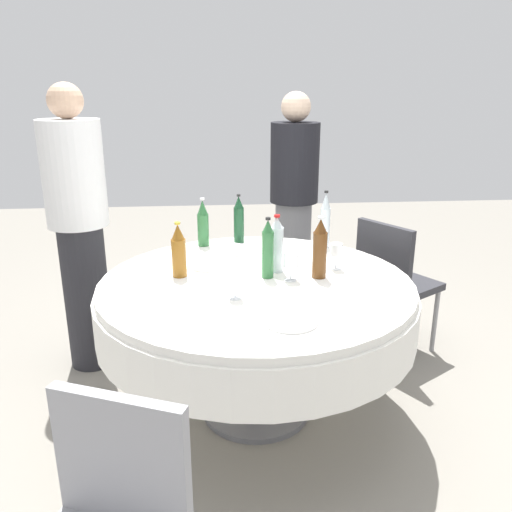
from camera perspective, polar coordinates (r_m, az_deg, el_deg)
The scene contains 19 objects.
ground_plane at distance 2.86m, azimuth 0.00°, elevation -16.65°, with size 10.00×10.00×0.00m, color gray.
dining_table at distance 2.57m, azimuth 0.00°, elevation -5.70°, with size 1.55×1.55×0.74m.
bottle_clear_west at distance 2.59m, azimuth 2.29°, elevation 1.20°, with size 0.07×0.07×0.30m.
bottle_dark_green_right at distance 3.09m, azimuth -1.91°, elevation 3.96°, with size 0.06×0.06×0.29m.
bottle_brown_mid at distance 2.53m, azimuth 7.05°, elevation 0.74°, with size 0.07×0.07×0.31m.
bottle_amber_inner at distance 2.55m, azimuth -8.52°, elevation 0.50°, with size 0.07×0.07×0.28m.
bottle_green_north at distance 2.51m, azimuth 1.31°, elevation 0.70°, with size 0.06×0.06×0.30m.
bottle_green_near at distance 3.04m, azimuth -5.87°, elevation 3.55°, with size 0.07×0.07×0.29m.
bottle_clear_far at distance 3.02m, azimuth 7.64°, elevation 3.84°, with size 0.06×0.06×0.33m.
wine_glass_inner at distance 2.49m, azimuth 3.87°, elevation -0.57°, with size 0.07×0.07×0.14m.
wine_glass_north at distance 2.67m, azimuth 8.85°, elevation 0.59°, with size 0.06×0.06×0.14m.
wine_glass_near at distance 2.27m, azimuth -2.36°, elevation -2.32°, with size 0.06×0.06×0.14m.
plate_east at distance 2.08m, azimuth 3.84°, elevation -7.10°, with size 0.22×0.22×0.02m.
plate_rear at distance 2.72m, azimuth -5.26°, elevation -0.93°, with size 0.21×0.21×0.02m.
fork_right at distance 2.35m, azimuth 2.76°, elevation -4.23°, with size 0.18×0.02×0.01m, color silver.
folded_napkin at distance 2.94m, azimuth -1.59°, elevation 0.68°, with size 0.18×0.18×0.02m, color white.
person_west at distance 3.13m, azimuth -18.92°, elevation 3.05°, with size 0.34×0.34×1.66m.
person_right at distance 3.72m, azimuth 4.18°, elevation 5.81°, with size 0.34×0.34×1.61m.
chair_far at distance 3.30m, azimuth 14.79°, elevation -2.24°, with size 0.55×0.55×0.87m.
Camera 1 is at (-2.34, 0.20, 1.64)m, focal length 36.27 mm.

